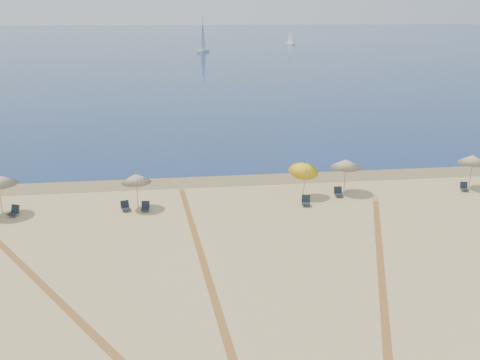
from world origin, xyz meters
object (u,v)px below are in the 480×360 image
object	(u,v)px
chair_4	(125,206)
chair_7	(338,192)
umbrella_5	(473,159)
umbrella_4	(346,164)
chair_6	(306,201)
chair_8	(464,187)
sailboat_1	(290,38)
sailboat_0	(203,42)
umbrella_2	(136,178)
chair_3	(14,211)
umbrella_3	(304,168)
chair_5	(145,207)

from	to	relation	value
chair_4	chair_7	xyz separation A→B (m)	(13.83, 0.81, 0.01)
umbrella_5	umbrella_4	bearing A→B (deg)	178.83
chair_6	chair_8	distance (m)	11.53
chair_7	sailboat_1	distance (m)	156.70
sailboat_0	sailboat_1	distance (m)	44.38
umbrella_2	umbrella_4	size ratio (longest dim) A/B	0.97
chair_6	chair_7	size ratio (longest dim) A/B	1.15
chair_4	chair_3	bearing A→B (deg)	161.75
umbrella_3	chair_6	world-z (taller)	umbrella_3
chair_8	umbrella_3	bearing A→B (deg)	-168.07
umbrella_5	chair_3	size ratio (longest dim) A/B	3.04
chair_3	chair_7	bearing A→B (deg)	25.98
chair_4	umbrella_5	bearing A→B (deg)	-14.98
chair_3	chair_8	xyz separation A→B (m)	(29.30, 0.83, -0.03)
chair_3	chair_8	size ratio (longest dim) A/B	1.18
umbrella_2	chair_3	world-z (taller)	umbrella_2
chair_4	chair_8	bearing A→B (deg)	-16.30
umbrella_5	chair_3	bearing A→B (deg)	-177.33
umbrella_4	chair_4	xyz separation A→B (m)	(-14.47, -1.57, -1.76)
chair_6	sailboat_0	size ratio (longest dim) A/B	0.07
umbrella_4	chair_4	distance (m)	14.66
umbrella_3	umbrella_5	xyz separation A→B (m)	(11.94, 0.31, 0.07)
chair_5	chair_6	xyz separation A→B (m)	(10.05, -0.33, 0.03)
chair_4	chair_5	world-z (taller)	chair_4
chair_7	chair_8	xyz separation A→B (m)	(8.90, 0.01, -0.02)
umbrella_5	chair_3	world-z (taller)	umbrella_5
umbrella_5	umbrella_3	bearing A→B (deg)	-178.53
umbrella_5	chair_6	distance (m)	12.42
chair_3	chair_5	distance (m)	7.81
sailboat_0	sailboat_1	xyz separation A→B (m)	(32.75, 29.94, -0.88)
chair_5	sailboat_1	bearing A→B (deg)	78.42
umbrella_5	chair_8	distance (m)	2.02
umbrella_4	chair_3	size ratio (longest dim) A/B	2.99
chair_6	sailboat_1	world-z (taller)	sailboat_1
umbrella_3	sailboat_0	xyz separation A→B (m)	(0.54, 123.39, 0.98)
chair_4	chair_6	world-z (taller)	chair_6
umbrella_3	sailboat_1	distance (m)	156.90
chair_5	chair_6	bearing A→B (deg)	2.28
umbrella_5	sailboat_1	size ratio (longest dim) A/B	0.35
chair_6	umbrella_3	bearing A→B (deg)	95.04
sailboat_0	sailboat_1	size ratio (longest dim) A/B	1.42
umbrella_3	sailboat_1	size ratio (longest dim) A/B	0.37
sailboat_0	chair_7	bearing A→B (deg)	-67.43
umbrella_5	sailboat_0	size ratio (longest dim) A/B	0.24
chair_8	sailboat_1	xyz separation A→B (m)	(22.04, 153.59, 1.84)
umbrella_3	sailboat_0	distance (m)	123.39
umbrella_4	chair_5	bearing A→B (deg)	-172.36
umbrella_2	umbrella_3	distance (m)	10.77
chair_5	sailboat_1	distance (m)	160.64
umbrella_3	chair_3	distance (m)	18.17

